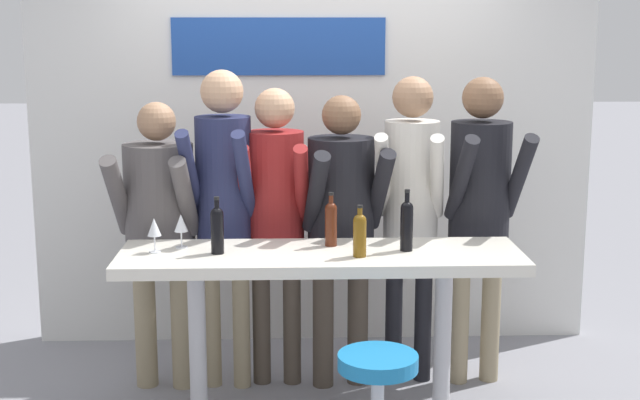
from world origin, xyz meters
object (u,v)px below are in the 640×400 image
Objects in this scene: person_center_left at (275,202)px; wine_bottle_3 at (360,233)px; person_right at (480,196)px; wine_bottle_1 at (331,222)px; person_far_left at (159,216)px; person_center_right at (411,192)px; person_center at (341,210)px; tasting_table at (321,283)px; wine_bottle_2 at (407,223)px; bar_stool at (377,399)px; wine_bottle_0 at (217,228)px; wine_glass_0 at (181,224)px; person_left at (224,190)px; wine_glass_1 at (154,228)px.

person_center_left is 0.82m from wine_bottle_3.
wine_bottle_1 is (-0.87, -0.46, -0.04)m from person_right.
person_right is (1.82, 0.01, 0.10)m from person_far_left.
wine_bottle_1 is (-0.48, -0.51, -0.06)m from person_center_right.
person_right reaches higher than wine_bottle_3.
wine_bottle_3 is (-0.35, -0.73, -0.06)m from person_center_right.
person_right reaches higher than person_center.
person_center_left reaches higher than tasting_table.
person_center is 5.36× the size of wine_bottle_2.
tasting_table is 7.25× the size of wine_bottle_1.
wine_bottle_3 is at bearing -59.77° from wine_bottle_1.
wine_bottle_0 is at bearing 141.87° from bar_stool.
person_center_right is 1.24m from wine_bottle_0.
tasting_table is 0.53m from wine_bottle_2.
wine_bottle_0 is at bearing -50.67° from person_far_left.
wine_glass_0 reaches higher than tasting_table.
person_right reaches higher than wine_bottle_2.
person_left is 6.53× the size of wine_bottle_1.
tasting_table is at bearing 152.29° from wine_bottle_3.
wine_bottle_0 is (-0.28, -0.62, -0.00)m from person_center_left.
bar_stool is 0.36× the size of person_center_left.
wine_bottle_1 is at bearing 7.00° from wine_glass_1.
person_center is at bearing 79.68° from wine_bottle_1.
person_left is (-0.53, 0.57, 0.38)m from tasting_table.
person_center is 1.12m from wine_glass_1.
wine_bottle_2 is (1.33, -0.56, 0.07)m from person_far_left.
wine_bottle_1 is (0.06, 0.13, 0.29)m from tasting_table.
wine_glass_1 is at bearing -132.81° from person_center_left.
wine_bottle_0 is at bearing -31.90° from wine_glass_0.
wine_bottle_2 reaches higher than tasting_table.
wine_glass_1 is at bearing -112.11° from person_left.
wine_bottle_3 is (0.13, -0.23, -0.01)m from wine_bottle_1.
tasting_table is 11.53× the size of wine_glass_0.
tasting_table is at bearing -114.80° from wine_bottle_1.
person_center reaches higher than wine_bottle_1.
wine_bottle_3 is (-0.74, -0.69, -0.05)m from person_right.
tasting_table is 6.44× the size of wine_bottle_2.
person_center_left is at bearing 121.54° from wine_bottle_1.
person_center_right is (0.40, 0.06, 0.09)m from person_center.
wine_bottle_1 is at bearing 162.97° from wine_bottle_2.
person_center is 6.03× the size of wine_bottle_1.
wine_bottle_0 is (-1.06, -0.65, -0.05)m from person_center_right.
bar_stool is 1.34m from person_center.
wine_bottle_3 is at bearing 95.17° from bar_stool.
person_center_left is at bearing 14.94° from person_left.
person_right is 5.67× the size of wine_bottle_2.
person_center reaches higher than wine_glass_0.
bar_stool is at bearing -39.37° from person_far_left.
person_center_right reaches higher than wine_bottle_1.
person_right reaches higher than bar_stool.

